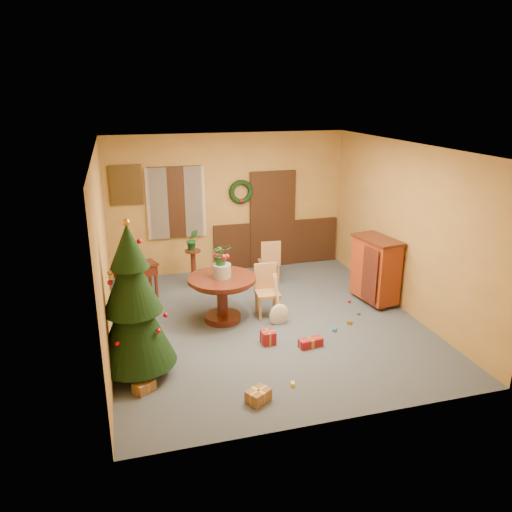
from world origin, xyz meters
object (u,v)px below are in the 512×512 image
object	(u,v)px
sideboard	(375,268)
chair_near	(267,288)
christmas_tree	(133,304)
writing_desk	(136,273)
dining_table	(222,290)

from	to	relation	value
sideboard	chair_near	bearing A→B (deg)	179.53
chair_near	christmas_tree	bearing A→B (deg)	-148.71
chair_near	sideboard	bearing A→B (deg)	-0.47
chair_near	writing_desk	distance (m)	2.48
dining_table	writing_desk	size ratio (longest dim) A/B	1.34
chair_near	christmas_tree	size ratio (longest dim) A/B	0.41
writing_desk	christmas_tree	bearing A→B (deg)	-92.68
chair_near	christmas_tree	distance (m)	2.69
sideboard	writing_desk	bearing A→B (deg)	162.91
writing_desk	sideboard	size ratio (longest dim) A/B	0.70
writing_desk	chair_near	bearing A→B (deg)	-30.81
chair_near	writing_desk	size ratio (longest dim) A/B	1.06
dining_table	christmas_tree	world-z (taller)	christmas_tree
chair_near	sideboard	distance (m)	2.06
dining_table	chair_near	xyz separation A→B (m)	(0.78, 0.04, -0.06)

